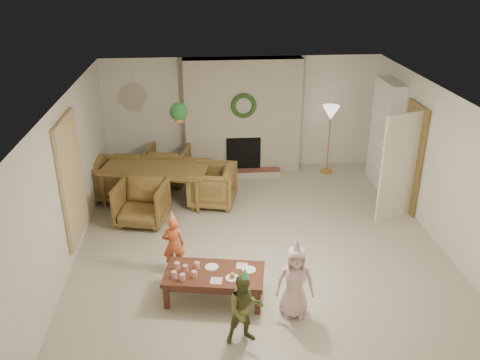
{
  "coord_description": "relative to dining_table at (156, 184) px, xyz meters",
  "views": [
    {
      "loc": [
        -0.92,
        -7.12,
        4.47
      ],
      "look_at": [
        -0.3,
        0.4,
        1.05
      ],
      "focal_mm": 37.45,
      "sensor_mm": 36.0,
      "label": 1
    }
  ],
  "objects": [
    {
      "name": "floor",
      "position": [
        1.83,
        -1.88,
        -0.36
      ],
      "size": [
        7.0,
        7.0,
        0.0
      ],
      "primitive_type": "plane",
      "color": "#B7B29E",
      "rests_on": "ground"
    },
    {
      "name": "ceiling",
      "position": [
        1.83,
        -1.88,
        2.14
      ],
      "size": [
        7.0,
        7.0,
        0.0
      ],
      "primitive_type": "plane",
      "rotation": [
        3.14,
        0.0,
        0.0
      ],
      "color": "white",
      "rests_on": "wall_back"
    },
    {
      "name": "wall_back",
      "position": [
        1.83,
        1.62,
        0.89
      ],
      "size": [
        7.0,
        0.0,
        7.0
      ],
      "primitive_type": "plane",
      "rotation": [
        1.57,
        0.0,
        0.0
      ],
      "color": "silver",
      "rests_on": "floor"
    },
    {
      "name": "wall_front",
      "position": [
        1.83,
        -5.38,
        0.89
      ],
      "size": [
        7.0,
        0.0,
        7.0
      ],
      "primitive_type": "plane",
      "rotation": [
        -1.57,
        0.0,
        0.0
      ],
      "color": "silver",
      "rests_on": "floor"
    },
    {
      "name": "wall_left",
      "position": [
        -1.17,
        -1.88,
        0.89
      ],
      "size": [
        0.0,
        7.0,
        7.0
      ],
      "primitive_type": "plane",
      "rotation": [
        1.57,
        0.0,
        1.57
      ],
      "color": "silver",
      "rests_on": "floor"
    },
    {
      "name": "wall_right",
      "position": [
        4.83,
        -1.88,
        0.89
      ],
      "size": [
        0.0,
        7.0,
        7.0
      ],
      "primitive_type": "plane",
      "rotation": [
        1.57,
        0.0,
        -1.57
      ],
      "color": "silver",
      "rests_on": "floor"
    },
    {
      "name": "fireplace_mass",
      "position": [
        1.83,
        1.42,
        0.89
      ],
      "size": [
        2.5,
        0.4,
        2.5
      ],
      "primitive_type": "cube",
      "color": "#591719",
      "rests_on": "floor"
    },
    {
      "name": "fireplace_hearth",
      "position": [
        1.83,
        1.07,
        -0.3
      ],
      "size": [
        1.6,
        0.3,
        0.12
      ],
      "primitive_type": "cube",
      "color": "maroon",
      "rests_on": "floor"
    },
    {
      "name": "fireplace_firebox",
      "position": [
        1.83,
        1.24,
        0.09
      ],
      "size": [
        0.75,
        0.12,
        0.75
      ],
      "primitive_type": "cube",
      "color": "black",
      "rests_on": "floor"
    },
    {
      "name": "fireplace_wreath",
      "position": [
        1.83,
        1.19,
        1.19
      ],
      "size": [
        0.54,
        0.1,
        0.54
      ],
      "primitive_type": "torus",
      "rotation": [
        1.57,
        0.0,
        0.0
      ],
      "color": "#1D3F17",
      "rests_on": "fireplace_mass"
    },
    {
      "name": "floor_lamp_base",
      "position": [
        3.69,
        1.12,
        -0.34
      ],
      "size": [
        0.28,
        0.28,
        0.03
      ],
      "primitive_type": "cylinder",
      "color": "gold",
      "rests_on": "floor"
    },
    {
      "name": "floor_lamp_post",
      "position": [
        3.69,
        1.12,
        0.35
      ],
      "size": [
        0.03,
        0.03,
        1.37
      ],
      "primitive_type": "cylinder",
      "color": "gold",
      "rests_on": "floor"
    },
    {
      "name": "floor_lamp_shade",
      "position": [
        3.69,
        1.12,
        1.01
      ],
      "size": [
        0.37,
        0.37,
        0.3
      ],
      "primitive_type": "cone",
      "rotation": [
        3.14,
        0.0,
        0.0
      ],
      "color": "beige",
      "rests_on": "floor_lamp_post"
    },
    {
      "name": "bookshelf_carcass",
      "position": [
        4.67,
        0.42,
        0.74
      ],
      "size": [
        0.3,
        1.0,
        2.2
      ],
      "primitive_type": "cube",
      "color": "white",
      "rests_on": "floor"
    },
    {
      "name": "bookshelf_shelf_a",
      "position": [
        4.65,
        0.42,
        0.09
      ],
      "size": [
        0.3,
        0.92,
        0.03
      ],
      "primitive_type": "cube",
      "color": "white",
      "rests_on": "bookshelf_carcass"
    },
    {
      "name": "bookshelf_shelf_b",
      "position": [
        4.65,
        0.42,
        0.49
      ],
      "size": [
        0.3,
        0.92,
        0.03
      ],
      "primitive_type": "cube",
      "color": "white",
      "rests_on": "bookshelf_carcass"
    },
    {
      "name": "bookshelf_shelf_c",
      "position": [
        4.65,
        0.42,
        0.89
      ],
      "size": [
        0.3,
        0.92,
        0.03
      ],
      "primitive_type": "cube",
      "color": "white",
      "rests_on": "bookshelf_carcass"
    },
    {
      "name": "bookshelf_shelf_d",
      "position": [
        4.65,
        0.42,
        1.29
      ],
      "size": [
        0.3,
        0.92,
        0.03
      ],
      "primitive_type": "cube",
      "color": "white",
      "rests_on": "bookshelf_carcass"
    },
    {
      "name": "books_row_lower",
      "position": [
        4.63,
        0.27,
        0.23
      ],
      "size": [
        0.2,
        0.4,
        0.24
      ],
      "primitive_type": "cube",
      "color": "#A81F29",
      "rests_on": "bookshelf_shelf_a"
    },
    {
      "name": "books_row_mid",
      "position": [
        4.63,
        0.47,
        0.63
      ],
      "size": [
        0.2,
        0.44,
        0.24
      ],
      "primitive_type": "cube",
      "color": "#27608F",
      "rests_on": "bookshelf_shelf_b"
    },
    {
      "name": "books_row_upper",
      "position": [
        4.63,
        0.32,
        1.02
      ],
      "size": [
        0.2,
        0.36,
        0.22
      ],
      "primitive_type": "cube",
      "color": "#A18322",
      "rests_on": "bookshelf_shelf_c"
    },
    {
      "name": "door_frame",
      "position": [
        4.79,
        -0.68,
        0.66
      ],
      "size": [
        0.05,
        0.86,
        2.04
      ],
      "primitive_type": "cube",
      "color": "brown",
      "rests_on": "floor"
    },
    {
      "name": "door_leaf",
      "position": [
        4.41,
        -1.06,
        0.64
      ],
      "size": [
        0.77,
        0.32,
        2.0
      ],
      "primitive_type": "cube",
      "rotation": [
        0.0,
        0.0,
        -1.22
      ],
      "color": "beige",
      "rests_on": "floor"
    },
    {
      "name": "curtain_panel",
      "position": [
        -1.13,
        -1.68,
        0.89
      ],
      "size": [
        0.06,
        1.2,
        2.0
      ],
      "primitive_type": "cube",
      "color": "beige",
      "rests_on": "wall_left"
    },
    {
      "name": "dining_table",
      "position": [
        0.0,
        0.0,
        0.0
      ],
      "size": [
        2.23,
        1.54,
        0.71
      ],
      "primitive_type": "imported",
      "rotation": [
        0.0,
        0.0,
        -0.22
      ],
      "color": "brown",
      "rests_on": "floor"
    },
    {
      "name": "dining_chair_near",
      "position": [
        -0.19,
        -0.87,
        0.04
      ],
      "size": [
        1.01,
        1.03,
        0.79
      ],
      "primitive_type": "imported",
      "rotation": [
        0.0,
        0.0,
        -0.22
      ],
      "color": "brown",
      "rests_on": "floor"
    },
    {
      "name": "dining_chair_far",
      "position": [
        0.19,
        0.87,
        0.04
      ],
      "size": [
        1.01,
        1.03,
        0.79
      ],
      "primitive_type": "imported",
      "rotation": [
        0.0,
        0.0,
        2.93
      ],
      "color": "brown",
      "rests_on": "floor"
    },
    {
      "name": "dining_chair_left",
      "position": [
        -0.87,
        0.19,
        0.04
      ],
      "size": [
        1.03,
        1.01,
        0.79
      ],
      "primitive_type": "imported",
      "rotation": [
        0.0,
        0.0,
        1.36
      ],
      "color": "brown",
      "rests_on": "floor"
    },
    {
      "name": "dining_chair_right",
      "position": [
        1.09,
        -0.24,
        0.04
      ],
      "size": [
        1.03,
        1.01,
        0.79
      ],
      "primitive_type": "imported",
      "rotation": [
        0.0,
        0.0,
        -1.79
      ],
      "color": "brown",
      "rests_on": "floor"
    },
    {
      "name": "hanging_plant_cord",
      "position": [
        0.53,
        -0.38,
        1.79
      ],
      "size": [
        0.01,
        0.01,
        0.7
      ],
      "primitive_type": "cylinder",
      "color": "tan",
      "rests_on": "ceiling"
    },
    {
      "name": "hanging_plant_pot",
      "position": [
        0.53,
        -0.38,
        1.44
      ],
      "size": [
        0.16,
        0.16,
        0.12
      ],
      "primitive_type": "cylinder",
      "color": "#A56E35",
      "rests_on": "hanging_plant_cord"
    },
    {
      "name": "hanging_plant_foliage",
      "position": [
        0.53,
        -0.38,
        1.56
      ],
      "size": [
        0.32,
        0.32,
        0.32
      ],
      "primitive_type": "sphere",
      "color": "#194B1E",
      "rests_on": "hanging_plant_pot"
    },
    {
      "name": "coffee_table_top",
      "position": [
        1.03,
        -3.18,
        0.04
      ],
      "size": [
        1.48,
        0.92,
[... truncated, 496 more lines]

